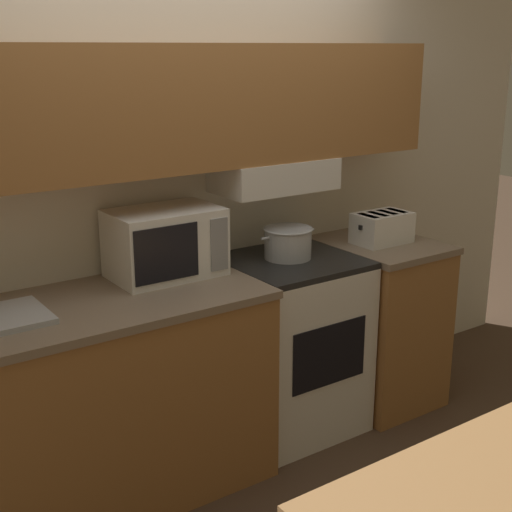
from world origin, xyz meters
TOP-DOWN VIEW (x-y plane):
  - ground_plane at (0.00, 0.00)m, footprint 16.00×16.00m
  - wall_back at (0.01, -0.06)m, footprint 5.07×0.38m
  - lower_counter_main at (-0.61, -0.34)m, footprint 1.48×0.70m
  - lower_counter_right_stub at (1.07, -0.34)m, footprint 0.56×0.70m
  - stove_range at (0.46, -0.32)m, footprint 0.65×0.64m
  - cooking_pot at (0.46, -0.29)m, footprint 0.33×0.25m
  - microwave at (-0.19, -0.19)m, footprint 0.51×0.34m
  - toaster at (1.06, -0.35)m, footprint 0.32×0.20m

SIDE VIEW (x-z plane):
  - ground_plane at x=0.00m, z-range 0.00..0.00m
  - stove_range at x=0.46m, z-range 0.00..0.94m
  - lower_counter_main at x=-0.61m, z-range 0.00..0.94m
  - lower_counter_right_stub at x=1.07m, z-range 0.00..0.94m
  - cooking_pot at x=0.46m, z-range 0.94..1.10m
  - toaster at x=1.06m, z-range 0.94..1.11m
  - microwave at x=-0.19m, z-range 0.94..1.26m
  - wall_back at x=0.01m, z-range 0.18..2.73m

